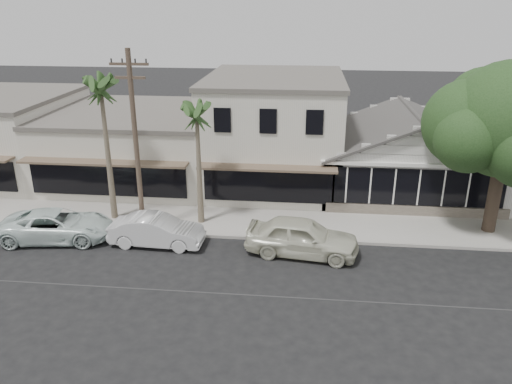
# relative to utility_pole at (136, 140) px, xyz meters

# --- Properties ---
(ground) EXTENTS (140.00, 140.00, 0.00)m
(ground) POSITION_rel_utility_pole_xyz_m (9.00, -5.20, -4.79)
(ground) COLOR black
(ground) RESTS_ON ground
(sidewalk_north) EXTENTS (90.00, 3.50, 0.15)m
(sidewalk_north) POSITION_rel_utility_pole_xyz_m (1.00, 1.55, -4.71)
(sidewalk_north) COLOR #9E9991
(sidewalk_north) RESTS_ON ground
(corner_shop) EXTENTS (10.40, 8.60, 5.10)m
(corner_shop) POSITION_rel_utility_pole_xyz_m (14.00, 7.27, -2.17)
(corner_shop) COLOR white
(corner_shop) RESTS_ON ground
(row_building_near) EXTENTS (8.00, 10.00, 6.50)m
(row_building_near) POSITION_rel_utility_pole_xyz_m (6.00, 8.30, -1.54)
(row_building_near) COLOR beige
(row_building_near) RESTS_ON ground
(row_building_midnear) EXTENTS (10.00, 10.00, 4.20)m
(row_building_midnear) POSITION_rel_utility_pole_xyz_m (-3.00, 8.30, -2.69)
(row_building_midnear) COLOR beige
(row_building_midnear) RESTS_ON ground
(utility_pole) EXTENTS (1.80, 0.24, 9.00)m
(utility_pole) POSITION_rel_utility_pole_xyz_m (0.00, 0.00, 0.00)
(utility_pole) COLOR brown
(utility_pole) RESTS_ON ground
(car_0) EXTENTS (5.36, 2.71, 1.75)m
(car_0) POSITION_rel_utility_pole_xyz_m (7.98, -1.51, -3.91)
(car_0) COLOR beige
(car_0) RESTS_ON ground
(car_1) EXTENTS (4.52, 1.72, 1.47)m
(car_1) POSITION_rel_utility_pole_xyz_m (1.10, -1.28, -4.05)
(car_1) COLOR silver
(car_1) RESTS_ON ground
(car_2) EXTENTS (5.58, 3.11, 1.48)m
(car_2) POSITION_rel_utility_pole_xyz_m (-3.90, -1.21, -4.05)
(car_2) COLOR silver
(car_2) RESTS_ON ground
(shade_tree) EXTENTS (7.68, 6.95, 8.52)m
(shade_tree) POSITION_rel_utility_pole_xyz_m (17.22, 1.98, 0.82)
(shade_tree) COLOR #45382A
(shade_tree) RESTS_ON ground
(palm_east) EXTENTS (2.84, 2.84, 6.81)m
(palm_east) POSITION_rel_utility_pole_xyz_m (2.70, 1.24, 1.02)
(palm_east) COLOR #726651
(palm_east) RESTS_ON ground
(palm_mid) EXTENTS (2.61, 2.61, 8.01)m
(palm_mid) POSITION_rel_utility_pole_xyz_m (-2.00, 1.31, 2.11)
(palm_mid) COLOR #726651
(palm_mid) RESTS_ON ground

